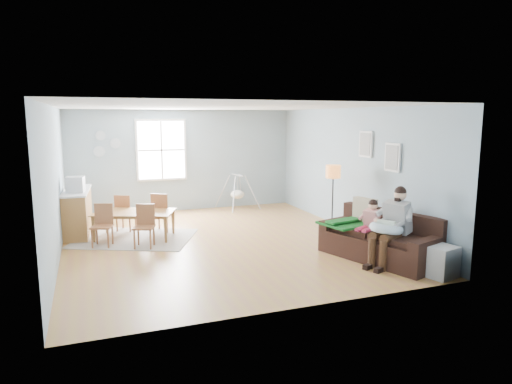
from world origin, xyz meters
name	(u,v)px	position (x,y,z in m)	size (l,w,h in m)	color
room	(219,121)	(0.00, 0.00, 2.42)	(8.40, 9.40, 3.90)	#B0823E
window	(161,150)	(-0.60, 3.46, 1.65)	(1.32, 0.08, 1.62)	white
pictures	(379,151)	(2.97, -1.05, 1.85)	(0.05, 1.34, 0.74)	white
wall_plates	(105,144)	(-2.00, 3.47, 1.83)	(0.67, 0.02, 0.66)	#A9BBCA
sofa	(381,242)	(2.38, -2.07, 0.30)	(1.50, 2.27, 0.85)	black
green_throw	(348,223)	(2.08, -1.43, 0.54)	(0.96, 0.76, 0.04)	#155F28
beige_pillow	(365,211)	(2.41, -1.48, 0.76)	(0.14, 0.48, 0.48)	tan
father	(392,224)	(2.34, -2.40, 0.72)	(0.99, 0.68, 1.34)	#939496
nursing_pillow	(386,228)	(2.19, -2.44, 0.66)	(0.56, 0.56, 0.15)	silver
infant	(384,223)	(2.18, -2.41, 0.74)	(0.28, 0.35, 0.14)	silver
toddler	(370,218)	(2.24, -1.90, 0.71)	(0.56, 0.43, 0.82)	white
floor_lamp	(333,178)	(2.37, -0.35, 1.25)	(0.30, 0.30, 1.51)	black
storage_cube	(441,262)	(2.69, -3.20, 0.25)	(0.54, 0.50, 0.50)	silver
rug	(135,238)	(-1.60, 0.87, 0.01)	(2.32, 1.76, 0.01)	#A4A096
dining_table	(135,225)	(-1.60, 0.87, 0.28)	(1.61, 0.90, 0.57)	olive
chair_sw	(103,223)	(-2.23, 0.53, 0.46)	(0.47, 0.47, 0.83)	brown
chair_se	(145,223)	(-1.47, 0.18, 0.47)	(0.48, 0.48, 0.83)	brown
chair_nw	(124,211)	(-1.74, 1.57, 0.46)	(0.51, 0.51, 0.83)	brown
chair_ne	(161,210)	(-0.99, 1.22, 0.49)	(0.54, 0.54, 0.88)	brown
counter	(78,212)	(-2.70, 1.72, 0.49)	(0.63, 1.75, 0.96)	olive
monitor	(75,184)	(-2.71, 1.40, 1.13)	(0.39, 0.38, 0.32)	silver
baby_swing	(237,194)	(1.38, 3.10, 0.42)	(1.13, 1.14, 0.94)	silver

